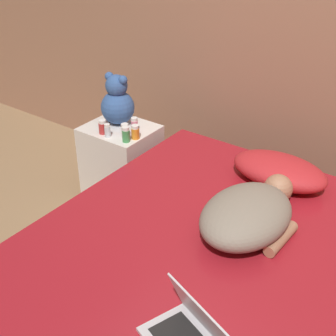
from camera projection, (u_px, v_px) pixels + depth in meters
name	position (u px, v px, depth m)	size (l,w,h in m)	color
ground_plane	(200.00, 323.00, 2.48)	(12.00, 12.00, 0.00)	#937551
wall_back	(327.00, 25.00, 2.73)	(8.00, 0.06, 2.60)	#996B51
bed	(201.00, 288.00, 2.35)	(1.65, 2.05, 0.52)	#4C331E
nightstand	(121.00, 163.00, 3.38)	(0.47, 0.41, 0.56)	silver
pillow	(279.00, 171.00, 2.67)	(0.56, 0.33, 0.16)	red
person_lying	(249.00, 213.00, 2.28)	(0.43, 0.71, 0.21)	gray
teddy_bear	(117.00, 102.00, 3.22)	(0.24, 0.24, 0.36)	#335693
bottle_white	(125.00, 130.00, 3.09)	(0.05, 0.05, 0.09)	white
bottle_pink	(134.00, 125.00, 3.17)	(0.05, 0.05, 0.10)	pink
bottle_green	(126.00, 134.00, 3.03)	(0.05, 0.05, 0.11)	#3D8E4C
bottle_clear	(107.00, 131.00, 3.10)	(0.04, 0.04, 0.09)	silver
bottle_red	(103.00, 127.00, 3.14)	(0.05, 0.05, 0.10)	#B72D2D
bottle_orange	(135.00, 132.00, 3.07)	(0.05, 0.05, 0.10)	orange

